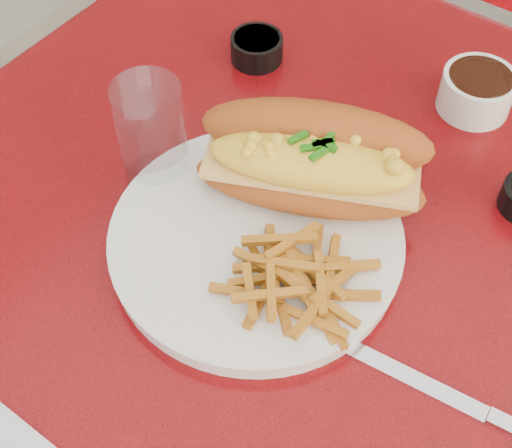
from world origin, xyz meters
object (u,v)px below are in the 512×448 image
Objects in this scene: mac_hoagie at (313,160)px; sauce_cup_left at (257,47)px; dinner_plate at (256,240)px; water_tumbler at (152,135)px; diner_table at (413,324)px; gravy_ramekin at (477,91)px; knife at (477,410)px; fork at (329,245)px.

sauce_cup_left is at bearing 114.76° from mac_hoagie.
dinner_plate is 0.16m from water_tumbler.
water_tumbler reaches higher than diner_table.
mac_hoagie is 3.14× the size of sauce_cup_left.
gravy_ramekin is 0.76× the size of water_tumbler.
dinner_plate is 1.73× the size of knife.
dinner_plate is 1.37× the size of mac_hoagie.
sauce_cup_left is at bearing 29.09° from fork.
diner_table is 0.29m from gravy_ramekin.
knife is at bearing -52.90° from diner_table.
diner_table is 12.67× the size of gravy_ramekin.
gravy_ramekin reaches higher than diner_table.
mac_hoagie is at bearing -40.69° from sauce_cup_left.
mac_hoagie is 0.25m from sauce_cup_left.
sauce_cup_left is 0.52m from knife.
knife is (0.44, -0.27, -0.02)m from sauce_cup_left.
fork reaches higher than diner_table.
knife is (0.41, -0.05, -0.06)m from water_tumbler.
diner_table is at bearing -21.73° from sauce_cup_left.
water_tumbler is at bearing 167.63° from knife.
sauce_cup_left is 0.40× the size of knife.
diner_table is 0.40m from sauce_cup_left.
water_tumbler is (-0.24, -0.31, 0.04)m from gravy_ramekin.
mac_hoagie is (0.01, 0.08, 0.05)m from dinner_plate.
mac_hoagie reaches higher than dinner_plate.
dinner_plate is 0.10m from mac_hoagie.
diner_table is at bearing -72.71° from gravy_ramekin.
diner_table is 5.78× the size of knife.
dinner_plate is 2.31× the size of fork.
dinner_plate is at bearing 167.59° from knife.
fork is 1.86× the size of sauce_cup_left.
sauce_cup_left is at bearing 158.27° from diner_table.
mac_hoagie reaches higher than fork.
knife is at bearing -127.62° from fork.
water_tumbler is at bearing 74.63° from fork.
dinner_plate is at bearing 96.69° from fork.
sauce_cup_left is (-0.19, 0.16, -0.05)m from mac_hoagie.
gravy_ramekin is at bearing 107.29° from diner_table.
gravy_ramekin is 1.13× the size of sauce_cup_left.
water_tumbler is at bearing -83.03° from sauce_cup_left.
sauce_cup_left reaches higher than fork.
water_tumbler is 0.60× the size of knife.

